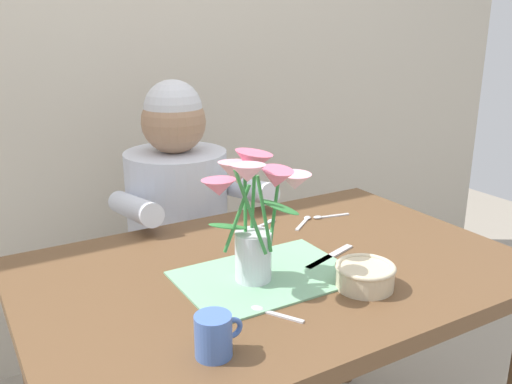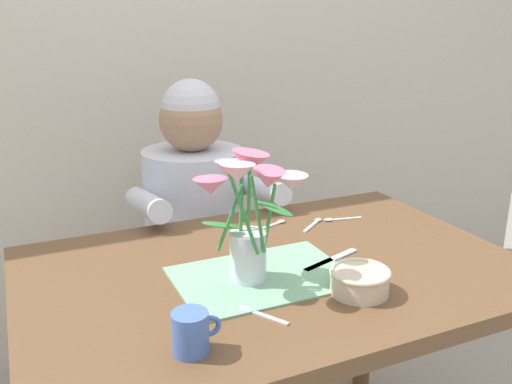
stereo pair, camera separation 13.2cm
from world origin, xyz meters
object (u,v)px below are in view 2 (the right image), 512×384
(seated_person, at_px, (195,244))
(dinner_knife, at_px, (331,260))
(ceramic_bowl, at_px, (360,280))
(flower_vase, at_px, (248,205))
(coffee_cup, at_px, (191,332))

(seated_person, xyz_separation_m, dinner_knife, (0.15, -0.65, 0.18))
(seated_person, bearing_deg, ceramic_bowl, -79.76)
(flower_vase, distance_m, dinner_knife, 0.30)
(seated_person, relative_size, coffee_cup, 12.20)
(dinner_knife, bearing_deg, seated_person, 84.55)
(coffee_cup, bearing_deg, dinner_knife, 27.69)
(ceramic_bowl, height_order, dinner_knife, ceramic_bowl)
(flower_vase, bearing_deg, dinner_knife, 3.47)
(flower_vase, relative_size, ceramic_bowl, 2.22)
(flower_vase, height_order, dinner_knife, flower_vase)
(dinner_knife, height_order, coffee_cup, coffee_cup)
(seated_person, bearing_deg, flower_vase, -95.15)
(flower_vase, relative_size, dinner_knife, 1.59)
(coffee_cup, bearing_deg, flower_vase, 46.29)
(seated_person, distance_m, flower_vase, 0.76)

